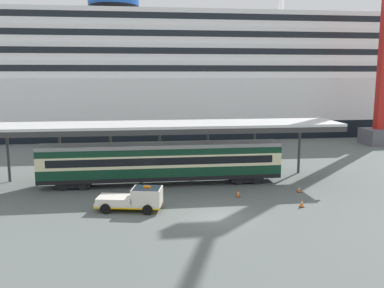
{
  "coord_description": "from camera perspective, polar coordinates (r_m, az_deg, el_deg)",
  "views": [
    {
      "loc": [
        -5.83,
        -29.93,
        10.77
      ],
      "look_at": [
        -1.12,
        7.01,
        4.5
      ],
      "focal_mm": 38.94,
      "sensor_mm": 36.0,
      "label": 1
    }
  ],
  "objects": [
    {
      "name": "train_carriage",
      "position": [
        40.86,
        -4.18,
        -2.41
      ],
      "size": [
        23.35,
        2.81,
        4.11
      ],
      "color": "black",
      "rests_on": "ground"
    },
    {
      "name": "platform_canopy",
      "position": [
        40.77,
        -4.28,
        2.41
      ],
      "size": [
        35.55,
        5.86,
        6.03
      ],
      "color": "silver",
      "rests_on": "ground"
    },
    {
      "name": "ground_plane",
      "position": [
        32.33,
        3.6,
        -9.92
      ],
      "size": [
        400.0,
        400.0,
        0.0
      ],
      "primitive_type": "plane",
      "color": "#58605D"
    },
    {
      "name": "cruise_ship",
      "position": [
        78.88,
        -15.38,
        8.72
      ],
      "size": [
        134.97,
        23.0,
        31.59
      ],
      "color": "black",
      "rests_on": "ground"
    },
    {
      "name": "service_truck",
      "position": [
        33.73,
        -7.74,
        -7.38
      ],
      "size": [
        5.5,
        3.03,
        2.02
      ],
      "color": "silver",
      "rests_on": "ground"
    },
    {
      "name": "traffic_cone_near",
      "position": [
        35.54,
        14.81,
        -7.84
      ],
      "size": [
        0.36,
        0.36,
        0.68
      ],
      "color": "black",
      "rests_on": "ground"
    },
    {
      "name": "traffic_cone_mid",
      "position": [
        37.41,
        6.35,
        -6.76
      ],
      "size": [
        0.36,
        0.36,
        0.61
      ],
      "color": "black",
      "rests_on": "ground"
    },
    {
      "name": "traffic_cone_far",
      "position": [
        39.78,
        14.46,
        -6.02
      ],
      "size": [
        0.36,
        0.36,
        0.6
      ],
      "color": "black",
      "rests_on": "ground"
    }
  ]
}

